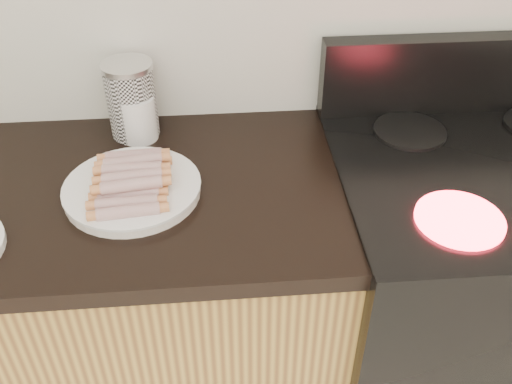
{
  "coord_description": "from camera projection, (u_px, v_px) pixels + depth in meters",
  "views": [
    {
      "loc": [
        0.12,
        0.66,
        1.67
      ],
      "look_at": [
        0.21,
        1.62,
        0.92
      ],
      "focal_mm": 40.0,
      "sensor_mm": 36.0,
      "label": 1
    }
  ],
  "objects": [
    {
      "name": "stove",
      "position": [
        460.0,
        302.0,
        1.58
      ],
      "size": [
        0.76,
        0.65,
        0.91
      ],
      "color": "black",
      "rests_on": "floor"
    },
    {
      "name": "stove_panel",
      "position": [
        467.0,
        73.0,
        1.47
      ],
      "size": [
        0.76,
        0.06,
        0.2
      ],
      "primitive_type": "cube",
      "color": "black",
      "rests_on": "stove"
    },
    {
      "name": "burner_near_left",
      "position": [
        459.0,
        219.0,
        1.16
      ],
      "size": [
        0.18,
        0.18,
        0.01
      ],
      "primitive_type": "cylinder",
      "color": "#FF1E2D",
      "rests_on": "stove"
    },
    {
      "name": "burner_far_left",
      "position": [
        410.0,
        131.0,
        1.42
      ],
      "size": [
        0.18,
        0.18,
        0.01
      ],
      "primitive_type": "cylinder",
      "color": "black",
      "rests_on": "stove"
    },
    {
      "name": "main_plate",
      "position": [
        133.0,
        190.0,
        1.24
      ],
      "size": [
        0.38,
        0.38,
        0.02
      ],
      "primitive_type": "cylinder",
      "rotation": [
        0.0,
        0.0,
        -0.34
      ],
      "color": "white",
      "rests_on": "counter_slab"
    },
    {
      "name": "hotdog_pile",
      "position": [
        131.0,
        179.0,
        1.22
      ],
      "size": [
        0.13,
        0.24,
        0.05
      ],
      "rotation": [
        0.0,
        0.0,
        0.05
      ],
      "color": "maroon",
      "rests_on": "main_plate"
    },
    {
      "name": "canister",
      "position": [
        132.0,
        99.0,
        1.39
      ],
      "size": [
        0.12,
        0.12,
        0.19
      ],
      "rotation": [
        0.0,
        0.0,
        0.34
      ],
      "color": "white",
      "rests_on": "counter_slab"
    },
    {
      "name": "mug",
      "position": [
        138.0,
        118.0,
        1.39
      ],
      "size": [
        0.12,
        0.12,
        0.11
      ],
      "primitive_type": "cylinder",
      "rotation": [
        0.0,
        0.0,
        -0.41
      ],
      "color": "white",
      "rests_on": "counter_slab"
    }
  ]
}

